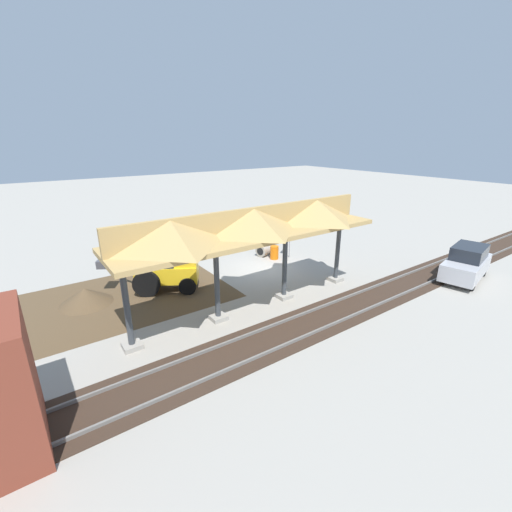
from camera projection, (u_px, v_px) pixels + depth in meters
The scene contains 10 objects.
ground_plane at pixel (262, 269), 21.48m from camera, with size 120.00×120.00×0.00m, color #9E998E.
dirt_work_zone at pixel (130, 296), 17.73m from camera, with size 9.95×7.00×0.01m, color brown.
platform_canopy at pixel (253, 224), 15.17m from camera, with size 12.74×3.20×4.90m.
rail_tracks at pixel (345, 309), 16.36m from camera, with size 60.00×2.58×0.15m.
stop_sign at pixel (290, 231), 22.90m from camera, with size 0.74×0.25×2.54m.
backhoe at pixel (164, 268), 18.07m from camera, with size 4.91×3.54×2.82m.
dirt_mound at pixel (87, 303), 16.96m from camera, with size 5.03×5.03×1.64m, color brown.
concrete_pipe at pixel (266, 249), 23.90m from camera, with size 1.58×1.20×0.84m.
distant_parked_car at pixel (467, 263), 19.57m from camera, with size 4.47×2.57×1.98m.
traffic_barrel at pixel (274, 253), 23.05m from camera, with size 0.56×0.56×0.90m, color orange.
Camera 1 is at (11.93, 16.10, 7.78)m, focal length 24.00 mm.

